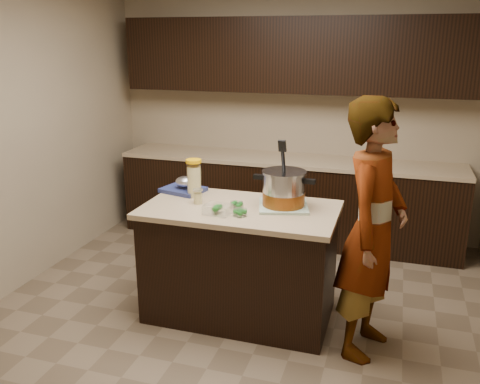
{
  "coord_description": "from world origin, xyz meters",
  "views": [
    {
      "loc": [
        1.08,
        -3.45,
        2.12
      ],
      "look_at": [
        0.0,
        0.0,
        1.02
      ],
      "focal_mm": 38.0,
      "sensor_mm": 36.0,
      "label": 1
    }
  ],
  "objects_px": {
    "island": "(240,262)",
    "person": "(372,231)",
    "stock_pot": "(284,191)",
    "lemonade_pitcher": "(194,180)"
  },
  "relations": [
    {
      "from": "island",
      "to": "lemonade_pitcher",
      "type": "xyz_separation_m",
      "value": [
        -0.43,
        0.15,
        0.59
      ]
    },
    {
      "from": "island",
      "to": "person",
      "type": "relative_size",
      "value": 0.82
    },
    {
      "from": "island",
      "to": "stock_pot",
      "type": "relative_size",
      "value": 3.08
    },
    {
      "from": "stock_pot",
      "to": "person",
      "type": "bearing_deg",
      "value": -19.67
    },
    {
      "from": "lemonade_pitcher",
      "to": "person",
      "type": "relative_size",
      "value": 0.17
    },
    {
      "from": "island",
      "to": "person",
      "type": "distance_m",
      "value": 1.09
    },
    {
      "from": "stock_pot",
      "to": "lemonade_pitcher",
      "type": "height_order",
      "value": "stock_pot"
    },
    {
      "from": "stock_pot",
      "to": "island",
      "type": "bearing_deg",
      "value": -161.08
    },
    {
      "from": "person",
      "to": "island",
      "type": "bearing_deg",
      "value": 94.29
    },
    {
      "from": "island",
      "to": "stock_pot",
      "type": "bearing_deg",
      "value": 16.98
    }
  ]
}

